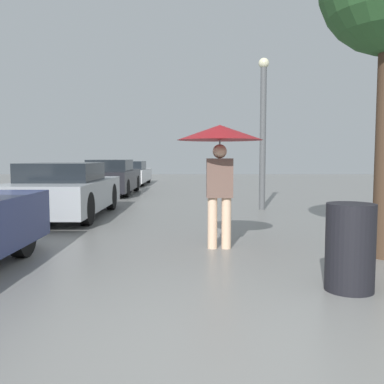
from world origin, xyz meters
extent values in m
plane|color=slate|center=(0.00, 0.00, 0.00)|extent=(60.00, 60.00, 0.00)
cylinder|color=beige|center=(0.03, 3.29, 0.38)|extent=(0.14, 0.14, 0.76)
cylinder|color=beige|center=(0.24, 3.29, 0.38)|extent=(0.14, 0.14, 0.76)
cube|color=brown|center=(0.13, 3.29, 1.05)|extent=(0.38, 0.22, 0.57)
sphere|color=beige|center=(0.13, 3.29, 1.43)|extent=(0.21, 0.21, 0.21)
cylinder|color=#515456|center=(0.13, 3.29, 1.29)|extent=(0.02, 0.02, 0.61)
cone|color=maroon|center=(0.13, 3.29, 1.71)|extent=(1.25, 1.25, 0.22)
cylinder|color=black|center=(-2.57, 2.76, 0.31)|extent=(0.18, 0.62, 0.62)
cube|color=#9EA3A8|center=(-3.15, 6.71, 0.50)|extent=(1.77, 4.13, 0.64)
cube|color=black|center=(-3.15, 6.50, 1.02)|extent=(1.50, 1.86, 0.40)
cylinder|color=black|center=(-3.95, 7.99, 0.33)|extent=(0.18, 0.66, 0.66)
cylinder|color=black|center=(-2.36, 7.99, 0.33)|extent=(0.18, 0.66, 0.66)
cylinder|color=black|center=(-3.95, 5.43, 0.33)|extent=(0.18, 0.66, 0.66)
cylinder|color=black|center=(-2.36, 5.43, 0.33)|extent=(0.18, 0.66, 0.66)
cube|color=black|center=(-3.20, 12.58, 0.51)|extent=(1.61, 4.21, 0.69)
cube|color=black|center=(-3.20, 12.37, 1.05)|extent=(1.37, 1.89, 0.39)
cylinder|color=black|center=(-3.93, 13.89, 0.30)|extent=(0.18, 0.61, 0.61)
cylinder|color=black|center=(-2.48, 13.89, 0.30)|extent=(0.18, 0.61, 0.61)
cylinder|color=black|center=(-3.93, 11.28, 0.30)|extent=(0.18, 0.61, 0.61)
cylinder|color=black|center=(-2.48, 11.28, 0.30)|extent=(0.18, 0.61, 0.61)
cube|color=silver|center=(-3.40, 17.98, 0.45)|extent=(1.88, 4.59, 0.58)
cube|color=black|center=(-3.40, 17.75, 0.94)|extent=(1.60, 2.06, 0.40)
cylinder|color=black|center=(-4.25, 19.40, 0.29)|extent=(0.18, 0.57, 0.57)
cylinder|color=black|center=(-2.56, 19.40, 0.29)|extent=(0.18, 0.57, 0.57)
cylinder|color=black|center=(-4.25, 16.56, 0.29)|extent=(0.18, 0.57, 0.57)
cylinder|color=black|center=(-2.56, 16.56, 0.29)|extent=(0.18, 0.57, 0.57)
cylinder|color=#515456|center=(1.53, 7.99, 1.81)|extent=(0.15, 0.15, 3.62)
sphere|color=beige|center=(1.53, 7.99, 3.70)|extent=(0.27, 0.27, 0.27)
cylinder|color=black|center=(1.33, 1.30, 0.44)|extent=(0.49, 0.49, 0.89)
camera|label=1|loc=(-0.27, -2.96, 1.36)|focal=40.00mm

